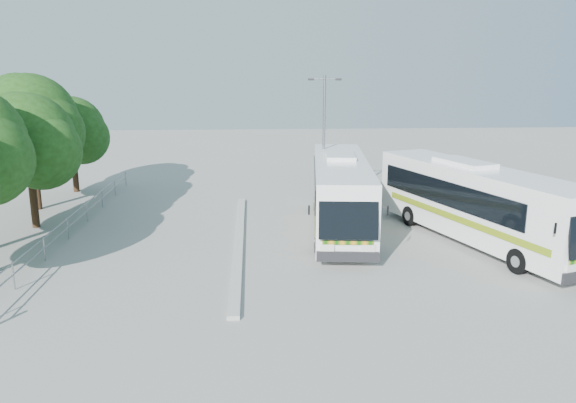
{
  "coord_description": "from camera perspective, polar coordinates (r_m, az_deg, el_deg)",
  "views": [
    {
      "loc": [
        -1.65,
        -21.95,
        7.52
      ],
      "look_at": [
        -0.08,
        2.31,
        1.76
      ],
      "focal_mm": 35.0,
      "sensor_mm": 36.0,
      "label": 1
    }
  ],
  "objects": [
    {
      "name": "coach_main",
      "position": [
        26.92,
        5.36,
        1.03
      ],
      "size": [
        3.65,
        12.11,
        3.31
      ],
      "rotation": [
        0.0,
        0.0,
        -0.11
      ],
      "color": "white",
      "rests_on": "ground"
    },
    {
      "name": "railing",
      "position": [
        28.09,
        -20.88,
        -1.53
      ],
      "size": [
        0.06,
        22.0,
        1.0
      ],
      "color": "gray",
      "rests_on": "ground"
    },
    {
      "name": "tree_far_c",
      "position": [
        29.19,
        -24.83,
        5.69
      ],
      "size": [
        4.97,
        4.69,
        6.49
      ],
      "color": "#382314",
      "rests_on": "ground"
    },
    {
      "name": "lamppost",
      "position": [
        30.35,
        3.67,
        6.6
      ],
      "size": [
        1.76,
        0.29,
        7.21
      ],
      "rotation": [
        0.0,
        0.0,
        -0.07
      ],
      "color": "gray",
      "rests_on": "ground"
    },
    {
      "name": "tree_far_d",
      "position": [
        33.0,
        -24.61,
        7.43
      ],
      "size": [
        5.62,
        5.3,
        7.33
      ],
      "color": "#382314",
      "rests_on": "ground"
    },
    {
      "name": "kerb_divider",
      "position": [
        25.09,
        -5.03,
        -3.98
      ],
      "size": [
        0.4,
        16.0,
        0.15
      ],
      "primitive_type": "cube",
      "color": "#B2B2AD",
      "rests_on": "ground"
    },
    {
      "name": "ground",
      "position": [
        23.26,
        0.57,
        -5.53
      ],
      "size": [
        100.0,
        100.0,
        0.0
      ],
      "primitive_type": "plane",
      "color": "#959591",
      "rests_on": "ground"
    },
    {
      "name": "tree_far_e",
      "position": [
        37.1,
        -21.05,
        6.83
      ],
      "size": [
        4.54,
        4.28,
        5.92
      ],
      "color": "#382314",
      "rests_on": "ground"
    },
    {
      "name": "coach_adjacent",
      "position": [
        25.92,
        18.63,
        -0.06
      ],
      "size": [
        5.99,
        12.18,
        3.34
      ],
      "rotation": [
        0.0,
        0.0,
        0.32
      ],
      "color": "white",
      "rests_on": "ground"
    }
  ]
}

